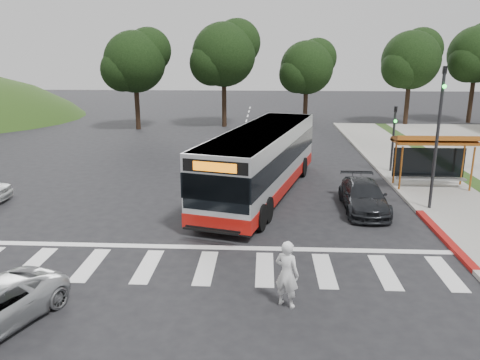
{
  "coord_description": "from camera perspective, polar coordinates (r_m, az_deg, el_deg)",
  "views": [
    {
      "loc": [
        1.92,
        -19.44,
        7.09
      ],
      "look_at": [
        0.88,
        0.49,
        1.6
      ],
      "focal_mm": 35.0,
      "sensor_mm": 36.0,
      "label": 1
    }
  ],
  "objects": [
    {
      "name": "curb_east_red",
      "position": [
        20.08,
        23.58,
        -6.41
      ],
      "size": [
        0.32,
        6.0,
        0.15
      ],
      "primitive_type": "cube",
      "color": "maroon",
      "rests_on": "ground"
    },
    {
      "name": "sidewalk_east",
      "position": [
        29.74,
        20.69,
        0.7
      ],
      "size": [
        4.0,
        40.0,
        0.12
      ],
      "primitive_type": "cube",
      "color": "gray",
      "rests_on": "ground"
    },
    {
      "name": "tree_north_a",
      "position": [
        45.67,
        -1.88,
        15.16
      ],
      "size": [
        6.6,
        6.15,
        10.17
      ],
      "color": "black",
      "rests_on": "ground"
    },
    {
      "name": "bus_shelter",
      "position": [
        26.52,
        22.56,
        3.91
      ],
      "size": [
        4.2,
        1.6,
        2.86
      ],
      "color": "#9C521A",
      "rests_on": "sidewalk_east"
    },
    {
      "name": "tree_ne_b",
      "position": [
        53.83,
        26.96,
        13.6
      ],
      "size": [
        6.16,
        5.74,
        10.02
      ],
      "color": "black",
      "rests_on": "ground"
    },
    {
      "name": "curb_east",
      "position": [
        29.19,
        16.95,
        0.8
      ],
      "size": [
        0.3,
        40.0,
        0.15
      ],
      "primitive_type": "cube",
      "color": "#9E9991",
      "rests_on": "ground"
    },
    {
      "name": "tree_north_b",
      "position": [
        47.7,
        8.23,
        13.51
      ],
      "size": [
        5.72,
        5.33,
        8.43
      ],
      "color": "black",
      "rests_on": "ground"
    },
    {
      "name": "tree_north_c",
      "position": [
        45.09,
        -12.6,
        14.01
      ],
      "size": [
        6.16,
        5.74,
        9.3
      ],
      "color": "black",
      "rests_on": "ground"
    },
    {
      "name": "crosswalk_ladder",
      "position": [
        16.19,
        -4.19,
        -10.6
      ],
      "size": [
        18.0,
        2.6,
        0.01
      ],
      "primitive_type": "cube",
      "color": "silver",
      "rests_on": "ground"
    },
    {
      "name": "dark_sedan",
      "position": [
        22.25,
        14.84,
        -1.91
      ],
      "size": [
        1.99,
        4.67,
        1.34
      ],
      "primitive_type": "imported",
      "rotation": [
        0.0,
        0.0,
        -0.02
      ],
      "color": "black",
      "rests_on": "ground"
    },
    {
      "name": "traffic_signal_ne_short",
      "position": [
        29.33,
        18.23,
        5.57
      ],
      "size": [
        0.18,
        0.37,
        4.0
      ],
      "color": "black",
      "rests_on": "ground"
    },
    {
      "name": "traffic_signal_ne_tall",
      "position": [
        22.52,
        23.03,
        5.97
      ],
      "size": [
        0.18,
        0.37,
        6.5
      ],
      "color": "black",
      "rests_on": "ground"
    },
    {
      "name": "pedestrian",
      "position": [
        13.59,
        5.74,
        -11.32
      ],
      "size": [
        0.87,
        0.77,
        2.0
      ],
      "primitive_type": "imported",
      "rotation": [
        0.0,
        0.0,
        2.63
      ],
      "color": "white",
      "rests_on": "ground"
    },
    {
      "name": "ground",
      "position": [
        20.78,
        -2.49,
        -4.58
      ],
      "size": [
        140.0,
        140.0,
        0.0
      ],
      "primitive_type": "plane",
      "color": "black",
      "rests_on": "ground"
    },
    {
      "name": "transit_bus",
      "position": [
        23.71,
        2.68,
        2.18
      ],
      "size": [
        6.15,
        13.29,
        3.36
      ],
      "primitive_type": null,
      "rotation": [
        0.0,
        0.0,
        -0.27
      ],
      "color": "#B4B7B9",
      "rests_on": "ground"
    },
    {
      "name": "tree_ne_a",
      "position": [
        49.57,
        20.2,
        13.67
      ],
      "size": [
        6.16,
        5.74,
        9.3
      ],
      "color": "black",
      "rests_on": "parking_lot"
    }
  ]
}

